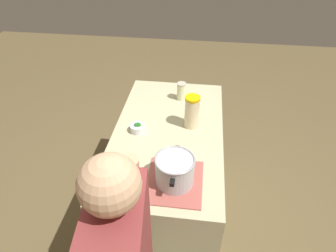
% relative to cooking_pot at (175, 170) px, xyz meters
% --- Properties ---
extents(ground_plane, '(8.00, 8.00, 0.00)m').
position_rel_cooking_pot_xyz_m(ground_plane, '(-0.45, -0.10, -1.02)').
color(ground_plane, brown).
extents(counter_slab, '(1.38, 0.76, 0.92)m').
position_rel_cooking_pot_xyz_m(counter_slab, '(-0.45, -0.10, -0.56)').
color(counter_slab, '#B7B48B').
rests_on(counter_slab, ground_plane).
extents(dish_cloth, '(0.36, 0.32, 0.01)m').
position_rel_cooking_pot_xyz_m(dish_cloth, '(0.00, 0.00, -0.10)').
color(dish_cloth, '#A8544A').
rests_on(dish_cloth, counter_slab).
extents(cooking_pot, '(0.29, 0.22, 0.18)m').
position_rel_cooking_pot_xyz_m(cooking_pot, '(0.00, 0.00, 0.00)').
color(cooking_pot, '#B7B7BC').
rests_on(cooking_pot, dish_cloth).
extents(lemonade_pitcher, '(0.10, 0.10, 0.24)m').
position_rel_cooking_pot_xyz_m(lemonade_pitcher, '(-0.54, 0.06, 0.02)').
color(lemonade_pitcher, beige).
rests_on(lemonade_pitcher, counter_slab).
extents(mason_jar, '(0.07, 0.07, 0.14)m').
position_rel_cooking_pot_xyz_m(mason_jar, '(-0.89, -0.04, -0.03)').
color(mason_jar, beige).
rests_on(mason_jar, counter_slab).
extents(broccoli_bowl_front, '(0.10, 0.10, 0.07)m').
position_rel_cooking_pot_xyz_m(broccoli_bowl_front, '(-0.43, -0.31, -0.07)').
color(broccoli_bowl_front, silver).
rests_on(broccoli_bowl_front, counter_slab).
extents(broccoli_bowl_center, '(0.13, 0.13, 0.07)m').
position_rel_cooking_pot_xyz_m(broccoli_bowl_center, '(-0.05, -0.36, -0.07)').
color(broccoli_bowl_center, silver).
rests_on(broccoli_bowl_center, counter_slab).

